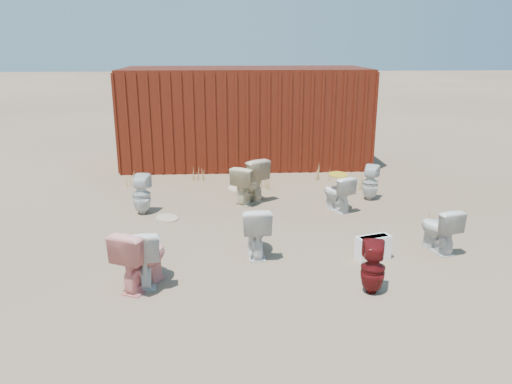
{
  "coord_description": "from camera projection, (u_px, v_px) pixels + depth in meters",
  "views": [
    {
      "loc": [
        -0.48,
        -7.51,
        2.97
      ],
      "look_at": [
        0.0,
        0.6,
        0.55
      ],
      "focal_mm": 35.0,
      "sensor_mm": 36.0,
      "label": 1
    }
  ],
  "objects": [
    {
      "name": "toilet_front_maroon",
      "position": [
        373.0,
        268.0,
        6.11
      ],
      "size": [
        0.36,
        0.36,
        0.66
      ],
      "primitive_type": "imported",
      "rotation": [
        0.0,
        0.0,
        2.93
      ],
      "color": "#5A0F10",
      "rests_on": "ground"
    },
    {
      "name": "toilet_back_beige_left",
      "position": [
        249.0,
        178.0,
        9.81
      ],
      "size": [
        0.85,
        0.96,
        0.85
      ],
      "primitive_type": "imported",
      "rotation": [
        0.0,
        0.0,
        3.71
      ],
      "color": "#C4B08F",
      "rests_on": "ground"
    },
    {
      "name": "shipping_container",
      "position": [
        245.0,
        116.0,
        12.69
      ],
      "size": [
        6.0,
        2.4,
        2.4
      ],
      "primitive_type": "cube",
      "color": "#470D0B",
      "rests_on": "ground"
    },
    {
      "name": "toilet_front_a",
      "position": [
        145.0,
        255.0,
        6.39
      ],
      "size": [
        0.51,
        0.78,
        0.75
      ],
      "primitive_type": "imported",
      "rotation": [
        0.0,
        0.0,
        3.27
      ],
      "color": "silver",
      "rests_on": "ground"
    },
    {
      "name": "weed_clump_c",
      "position": [
        361.0,
        181.0,
        10.55
      ],
      "size": [
        0.36,
        0.36,
        0.37
      ],
      "primitive_type": "cone",
      "color": "#A98843",
      "rests_on": "ground"
    },
    {
      "name": "toilet_front_pink",
      "position": [
        142.0,
        257.0,
        6.26
      ],
      "size": [
        0.74,
        0.89,
        0.79
      ],
      "primitive_type": "imported",
      "rotation": [
        0.0,
        0.0,
        2.68
      ],
      "color": "pink",
      "rests_on": "ground"
    },
    {
      "name": "weed_clump_a",
      "position": [
        134.0,
        179.0,
        10.83
      ],
      "size": [
        0.36,
        0.36,
        0.29
      ],
      "primitive_type": "cone",
      "color": "#A98843",
      "rests_on": "ground"
    },
    {
      "name": "weed_clump_e",
      "position": [
        321.0,
        172.0,
        11.34
      ],
      "size": [
        0.34,
        0.34,
        0.33
      ],
      "primitive_type": "cone",
      "color": "#A98843",
      "rests_on": "ground"
    },
    {
      "name": "weed_clump_d",
      "position": [
        200.0,
        174.0,
        11.3
      ],
      "size": [
        0.3,
        0.3,
        0.29
      ],
      "primitive_type": "cone",
      "color": "#A98843",
      "rests_on": "ground"
    },
    {
      "name": "toilet_front_e",
      "position": [
        439.0,
        229.0,
        7.37
      ],
      "size": [
        0.54,
        0.75,
        0.68
      ],
      "primitive_type": "imported",
      "rotation": [
        0.0,
        0.0,
        3.4
      ],
      "color": "silver",
      "rests_on": "ground"
    },
    {
      "name": "loose_lid_near",
      "position": [
        237.0,
        188.0,
        10.64
      ],
      "size": [
        0.46,
        0.55,
        0.02
      ],
      "primitive_type": "ellipsoid",
      "rotation": [
        0.0,
        0.0,
        0.17
      ],
      "color": "beige",
      "rests_on": "ground"
    },
    {
      "name": "toilet_back_yellowlid",
      "position": [
        337.0,
        193.0,
        9.18
      ],
      "size": [
        0.62,
        0.75,
        0.67
      ],
      "primitive_type": "imported",
      "rotation": [
        0.0,
        0.0,
        3.59
      ],
      "color": "white",
      "rests_on": "ground"
    },
    {
      "name": "toilet_front_c",
      "position": [
        255.0,
        230.0,
        7.24
      ],
      "size": [
        0.45,
        0.75,
        0.75
      ],
      "primitive_type": "imported",
      "rotation": [
        0.0,
        0.0,
        3.18
      ],
      "color": "white",
      "rests_on": "ground"
    },
    {
      "name": "loose_lid_far",
      "position": [
        167.0,
        218.0,
        8.81
      ],
      "size": [
        0.56,
        0.59,
        0.02
      ],
      "primitive_type": "ellipsoid",
      "rotation": [
        0.0,
        0.0,
        0.58
      ],
      "color": "tan",
      "rests_on": "ground"
    },
    {
      "name": "toilet_back_beige_right",
      "position": [
        248.0,
        184.0,
        9.6
      ],
      "size": [
        0.74,
        0.84,
        0.75
      ],
      "primitive_type": "imported",
      "rotation": [
        0.0,
        0.0,
        2.58
      ],
      "color": "beige",
      "rests_on": "ground"
    },
    {
      "name": "loose_tank",
      "position": [
        373.0,
        248.0,
        7.11
      ],
      "size": [
        0.54,
        0.34,
        0.35
      ],
      "primitive_type": "cube",
      "rotation": [
        0.0,
        0.0,
        0.31
      ],
      "color": "white",
      "rests_on": "ground"
    },
    {
      "name": "weed_clump_f",
      "position": [
        437.0,
        217.0,
        8.53
      ],
      "size": [
        0.28,
        0.28,
        0.25
      ],
      "primitive_type": "cone",
      "color": "#A98843",
      "rests_on": "ground"
    },
    {
      "name": "toilet_back_a",
      "position": [
        142.0,
        195.0,
        8.97
      ],
      "size": [
        0.37,
        0.38,
        0.73
      ],
      "primitive_type": "imported",
      "rotation": [
        0.0,
        0.0,
        2.99
      ],
      "color": "silver",
      "rests_on": "ground"
    },
    {
      "name": "weed_clump_b",
      "position": [
        262.0,
        182.0,
        10.61
      ],
      "size": [
        0.32,
        0.32,
        0.29
      ],
      "primitive_type": "cone",
      "color": "#A98843",
      "rests_on": "ground"
    },
    {
      "name": "toilet_back_e",
      "position": [
        370.0,
        183.0,
        9.8
      ],
      "size": [
        0.42,
        0.43,
        0.69
      ],
      "primitive_type": "imported",
      "rotation": [
        0.0,
        0.0,
        2.67
      ],
      "color": "silver",
      "rests_on": "ground"
    },
    {
      "name": "yellow_lid",
      "position": [
        338.0,
        175.0,
        9.08
      ],
      "size": [
        0.34,
        0.42,
        0.02
      ],
      "primitive_type": "ellipsoid",
      "color": "gold",
      "rests_on": "toilet_back_yellowlid"
    },
    {
      "name": "ground",
      "position": [
        258.0,
        235.0,
        8.06
      ],
      "size": [
        100.0,
        100.0,
        0.0
      ],
      "primitive_type": "plane",
      "color": "brown",
      "rests_on": "ground"
    }
  ]
}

